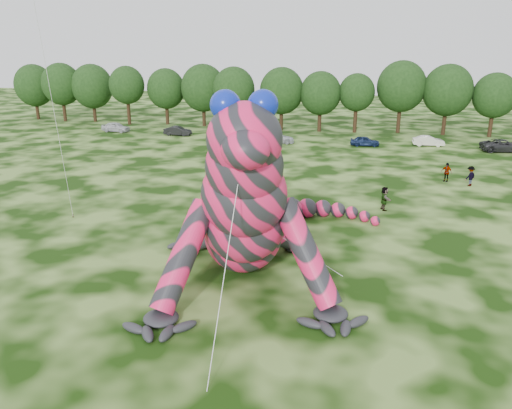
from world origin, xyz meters
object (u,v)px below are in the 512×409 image
Objects in this scene: tree_7 at (281,99)px; spectator_4 at (217,148)px; car_5 at (429,141)px; tree_9 at (356,103)px; car_4 at (365,141)px; tree_10 at (401,97)px; car_1 at (178,131)px; tree_11 at (447,100)px; tree_5 at (203,95)px; car_2 at (231,133)px; tree_1 at (62,92)px; spectator_5 at (384,198)px; tree_2 at (93,93)px; inflatable_gecko at (242,177)px; tree_8 at (320,102)px; spectator_3 at (446,172)px; tree_12 at (493,105)px; tree_0 at (35,92)px; tree_4 at (166,97)px; spectator_1 at (236,175)px; tree_3 at (128,95)px; tree_6 at (234,98)px; car_3 at (276,138)px; spectator_2 at (470,176)px; car_6 at (504,146)px; car_0 at (116,127)px.

tree_7 reaches higher than spectator_4.
car_5 is at bearing -21.45° from tree_7.
tree_9 reaches higher than car_4.
tree_10 is 33.07m from car_1.
tree_11 is at bearing -48.62° from spectator_4.
tree_5 is 2.19× the size of car_2.
tree_1 is 65.82m from spectator_5.
tree_10 is at bearing -0.21° from tree_2.
tree_8 is at bearing 74.83° from inflatable_gecko.
spectator_3 is at bearing -95.95° from tree_11.
tree_12 is 2.00× the size of car_2.
spectator_5 is (48.03, -39.04, -3.88)m from tree_2.
tree_0 is 5.05× the size of spectator_5.
spectator_1 is at bearing -57.95° from tree_4.
tree_5 is at bearing 6.20° from tree_3.
spectator_1 is at bearing -74.12° from tree_6.
tree_8 is at bearing -3.89° from tree_4.
car_1 is at bearing -59.89° from tree_4.
tree_5 is 2.03× the size of car_3.
tree_10 is at bearing -40.74° from spectator_4.
tree_1 reaches higher than spectator_1.
car_1 is 34.70m from car_5.
spectator_2 is (28.69, -20.44, 0.31)m from car_2.
tree_4 is 0.92× the size of tree_5.
tree_10 is at bearing -60.43° from spectator_1.
car_2 is at bearing -146.71° from tree_8.
tree_8 is at bearing 29.62° from car_4.
car_3 is at bearing -22.21° from tree_3.
inflatable_gecko is 27.12m from spectator_2.
tree_7 is 6.01× the size of spectator_4.
tree_3 is 0.90× the size of tree_10.
tree_2 is 5.31× the size of spectator_3.
tree_2 is at bearing 33.20° from spectator_5.
tree_7 is 16.94m from car_4.
tree_5 reaches higher than tree_6.
car_2 is 36.23m from spectator_5.
tree_12 is at bearing -74.84° from car_3.
tree_6 is 41.33m from spectator_2.
tree_2 is 62.01m from spectator_5.
car_3 is (14.36, -12.37, -4.20)m from tree_5.
tree_7 is 31.50m from car_6.
tree_10 reaches higher than car_4.
spectator_1 is at bearing -166.53° from car_2.
tree_10 reaches higher than tree_11.
spectator_4 is at bearing -37.01° from tree_2.
inflatable_gecko is at bearing 161.77° from spectator_1.
tree_10 is at bearing 176.56° from tree_11.
inflatable_gecko is 43.98m from car_2.
spectator_3 is at bearing -51.95° from tree_7.
car_0 is 51.27m from spectator_2.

